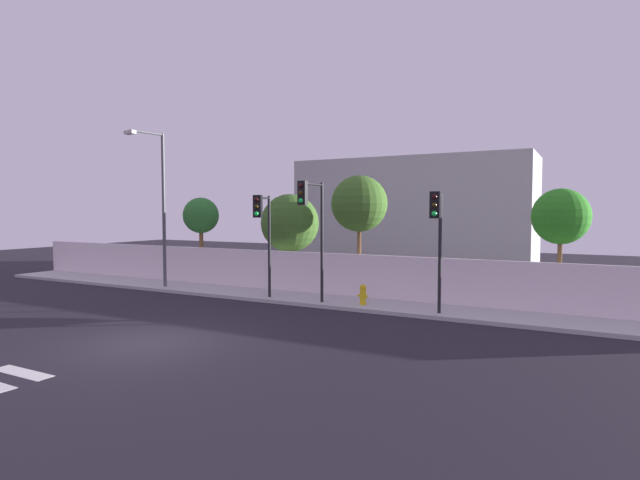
% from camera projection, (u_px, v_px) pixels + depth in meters
% --- Properties ---
extents(ground_plane, '(80.00, 80.00, 0.00)m').
position_uv_depth(ground_plane, '(145.00, 344.00, 14.49)').
color(ground_plane, black).
extents(sidewalk, '(36.00, 2.40, 0.15)m').
position_uv_depth(sidewalk, '(294.00, 298.00, 21.70)').
color(sidewalk, '#ABABAB').
rests_on(sidewalk, ground).
extents(perimeter_wall, '(36.00, 0.18, 1.80)m').
position_uv_depth(perimeter_wall, '(308.00, 272.00, 22.78)').
color(perimeter_wall, silver).
rests_on(perimeter_wall, sidewalk).
extents(traffic_light_left, '(0.48, 1.42, 4.28)m').
position_uv_depth(traffic_light_left, '(263.00, 223.00, 20.69)').
color(traffic_light_left, black).
rests_on(traffic_light_left, sidewalk).
extents(traffic_light_center, '(0.36, 1.32, 4.29)m').
position_uv_depth(traffic_light_center, '(437.00, 225.00, 17.36)').
color(traffic_light_center, black).
rests_on(traffic_light_center, sidewalk).
extents(traffic_light_right, '(0.35, 1.65, 4.77)m').
position_uv_depth(traffic_light_right, '(312.00, 215.00, 19.48)').
color(traffic_light_right, black).
rests_on(traffic_light_right, sidewalk).
extents(street_lamp_curbside, '(0.62, 1.99, 7.33)m').
position_uv_depth(street_lamp_curbside, '(159.00, 197.00, 24.16)').
color(street_lamp_curbside, '#4C4C51').
rests_on(street_lamp_curbside, sidewalk).
extents(fire_hydrant, '(0.44, 0.26, 0.80)m').
position_uv_depth(fire_hydrant, '(363.00, 294.00, 19.70)').
color(fire_hydrant, gold).
rests_on(fire_hydrant, sidewalk).
extents(roadside_tree_leftmost, '(1.94, 1.94, 4.53)m').
position_uv_depth(roadside_tree_leftmost, '(201.00, 216.00, 27.51)').
color(roadside_tree_leftmost, brown).
rests_on(roadside_tree_leftmost, ground).
extents(roadside_tree_midleft, '(2.86, 2.86, 4.64)m').
position_uv_depth(roadside_tree_midleft, '(290.00, 223.00, 24.86)').
color(roadside_tree_midleft, brown).
rests_on(roadside_tree_midleft, ground).
extents(roadside_tree_midright, '(2.58, 2.58, 5.42)m').
position_uv_depth(roadside_tree_midright, '(359.00, 204.00, 23.07)').
color(roadside_tree_midright, brown).
rests_on(roadside_tree_midright, ground).
extents(roadside_tree_rightmost, '(2.12, 2.12, 4.65)m').
position_uv_depth(roadside_tree_rightmost, '(561.00, 217.00, 19.18)').
color(roadside_tree_rightmost, brown).
rests_on(roadside_tree_rightmost, ground).
extents(low_building_distant, '(15.57, 6.00, 7.31)m').
position_uv_depth(low_building_distant, '(414.00, 213.00, 34.76)').
color(low_building_distant, '#A9A9A9').
rests_on(low_building_distant, ground).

